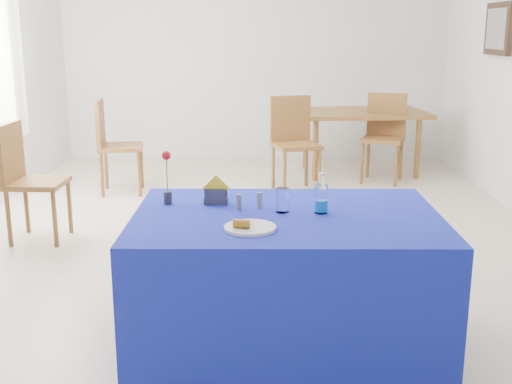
% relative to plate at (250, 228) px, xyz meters
% --- Properties ---
extents(floor, '(7.00, 7.00, 0.00)m').
position_rel_plate_xyz_m(floor, '(-0.02, 2.10, -0.77)').
color(floor, beige).
rests_on(floor, ground).
extents(room_shell, '(7.00, 7.00, 7.00)m').
position_rel_plate_xyz_m(room_shell, '(-0.02, 2.10, 0.98)').
color(room_shell, silver).
rests_on(room_shell, ground).
extents(picture_frame, '(0.06, 0.64, 0.52)m').
position_rel_plate_xyz_m(picture_frame, '(2.45, 3.70, 0.93)').
color(picture_frame, black).
rests_on(picture_frame, room_shell).
extents(picture_art, '(0.02, 0.52, 0.40)m').
position_rel_plate_xyz_m(picture_art, '(2.43, 3.70, 0.93)').
color(picture_art, '#998C66').
rests_on(picture_art, room_shell).
extents(plate, '(0.25, 0.25, 0.01)m').
position_rel_plate_xyz_m(plate, '(0.00, 0.00, 0.00)').
color(plate, silver).
rests_on(plate, blue_table).
extents(drinking_glass, '(0.07, 0.07, 0.13)m').
position_rel_plate_xyz_m(drinking_glass, '(0.17, 0.30, 0.06)').
color(drinking_glass, white).
rests_on(drinking_glass, blue_table).
extents(salt_shaker, '(0.03, 0.03, 0.08)m').
position_rel_plate_xyz_m(salt_shaker, '(0.05, 0.39, 0.04)').
color(salt_shaker, gray).
rests_on(salt_shaker, blue_table).
extents(pepper_shaker, '(0.03, 0.03, 0.08)m').
position_rel_plate_xyz_m(pepper_shaker, '(-0.06, 0.34, 0.04)').
color(pepper_shaker, slate).
rests_on(pepper_shaker, blue_table).
extents(blue_table, '(1.60, 1.10, 0.76)m').
position_rel_plate_xyz_m(blue_table, '(0.19, 0.26, -0.39)').
color(blue_table, '#102098').
rests_on(blue_table, floor).
extents(water_bottle, '(0.07, 0.07, 0.21)m').
position_rel_plate_xyz_m(water_bottle, '(0.37, 0.29, 0.06)').
color(water_bottle, white).
rests_on(water_bottle, blue_table).
extents(napkin_holder, '(0.15, 0.06, 0.17)m').
position_rel_plate_xyz_m(napkin_holder, '(-0.19, 0.46, 0.04)').
color(napkin_holder, '#3B3A40').
rests_on(napkin_holder, blue_table).
extents(rose_vase, '(0.05, 0.05, 0.30)m').
position_rel_plate_xyz_m(rose_vase, '(-0.46, 0.46, 0.14)').
color(rose_vase, '#292A2E').
rests_on(rose_vase, blue_table).
extents(oak_table, '(1.59, 1.10, 0.76)m').
position_rel_plate_xyz_m(oak_table, '(1.25, 4.67, -0.09)').
color(oak_table, brown).
rests_on(oak_table, floor).
extents(chair_bg_left, '(0.56, 0.56, 1.01)m').
position_rel_plate_xyz_m(chair_bg_left, '(0.41, 3.85, -0.19)').
color(chair_bg_left, brown).
rests_on(chair_bg_left, floor).
extents(chair_bg_right, '(0.57, 0.57, 0.99)m').
position_rel_plate_xyz_m(chair_bg_right, '(1.47, 4.29, -0.19)').
color(chair_bg_right, brown).
rests_on(chair_bg_right, floor).
extents(chair_win_a, '(0.45, 0.45, 0.97)m').
position_rel_plate_xyz_m(chair_win_a, '(-1.85, 2.11, -0.21)').
color(chair_win_a, brown).
rests_on(chair_win_a, floor).
extents(chair_win_b, '(0.49, 0.49, 1.00)m').
position_rel_plate_xyz_m(chair_win_b, '(-1.50, 3.68, -0.19)').
color(chair_win_b, brown).
rests_on(chair_win_b, floor).
extents(banana_pieces, '(0.09, 0.06, 0.04)m').
position_rel_plate_xyz_m(banana_pieces, '(-0.04, -0.03, 0.03)').
color(banana_pieces, gold).
rests_on(banana_pieces, plate).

